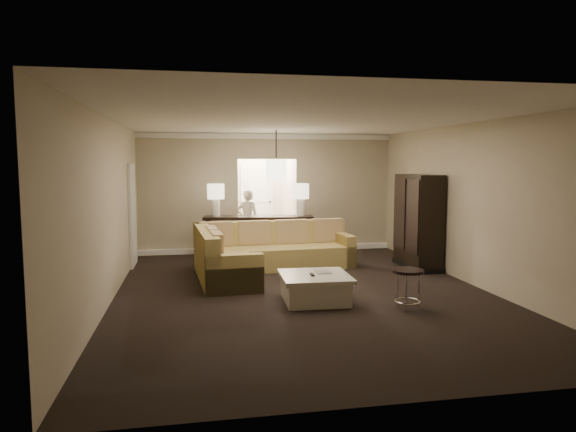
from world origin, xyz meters
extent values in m
plane|color=black|center=(0.00, 0.00, 0.00)|extent=(8.00, 8.00, 0.00)
cube|color=#B8AC8B|center=(0.00, 4.00, 1.40)|extent=(6.00, 0.04, 2.80)
cube|color=#B8AC8B|center=(0.00, -4.00, 1.40)|extent=(6.00, 0.04, 2.80)
cube|color=#B8AC8B|center=(-3.00, 0.00, 1.40)|extent=(0.04, 8.00, 2.80)
cube|color=#B8AC8B|center=(3.00, 0.00, 1.40)|extent=(0.04, 8.00, 2.80)
cube|color=white|center=(0.00, 0.00, 2.80)|extent=(6.00, 8.00, 0.02)
cube|color=white|center=(0.00, 3.95, 2.73)|extent=(6.00, 0.10, 0.12)
cube|color=white|center=(0.00, 3.95, 0.06)|extent=(6.00, 0.10, 0.12)
cube|color=white|center=(-2.97, 2.80, 1.05)|extent=(0.05, 0.90, 2.10)
cube|color=white|center=(0.00, 5.00, 0.00)|extent=(1.40, 2.00, 0.01)
cube|color=beige|center=(-0.70, 5.00, 1.40)|extent=(0.04, 2.00, 2.80)
cube|color=beige|center=(0.70, 5.00, 1.40)|extent=(0.04, 2.00, 2.80)
cube|color=beige|center=(0.00, 6.00, 1.40)|extent=(1.40, 0.04, 2.80)
cube|color=white|center=(0.00, 5.97, 1.05)|extent=(0.90, 0.05, 2.10)
cube|color=brown|center=(-0.15, 1.98, 0.22)|extent=(3.20, 1.16, 0.44)
cube|color=brown|center=(-1.16, 0.71, 0.22)|extent=(1.04, 1.53, 0.44)
cube|color=brown|center=(-0.17, 2.33, 0.68)|extent=(3.15, 0.47, 0.48)
cube|color=brown|center=(-1.54, 1.20, 0.68)|extent=(0.42, 2.52, 0.48)
cube|color=brown|center=(1.32, 2.09, 0.32)|extent=(0.27, 0.95, 0.65)
cube|color=brown|center=(-1.11, 0.08, 0.32)|extent=(0.95, 0.27, 0.65)
cube|color=#A08455|center=(-1.31, 2.20, 0.70)|extent=(0.66, 0.21, 0.48)
cube|color=#A08455|center=(-0.53, 2.25, 0.70)|extent=(0.66, 0.21, 0.48)
cube|color=#A08455|center=(0.25, 2.30, 0.70)|extent=(0.66, 0.21, 0.48)
cube|color=#A08455|center=(1.03, 2.36, 0.70)|extent=(0.66, 0.21, 0.48)
cube|color=#A08455|center=(-1.42, 1.32, 0.70)|extent=(0.21, 0.64, 0.48)
cube|color=#A08455|center=(-1.37, 0.59, 0.70)|extent=(0.21, 0.64, 0.48)
cube|color=silver|center=(0.06, -0.58, 0.18)|extent=(0.97, 0.97, 0.35)
cube|color=silver|center=(0.06, -0.58, 0.38)|extent=(1.07, 1.07, 0.06)
cube|color=black|center=(0.01, -0.63, 0.42)|extent=(0.06, 0.17, 0.02)
cube|color=beige|center=(0.22, -0.43, 0.42)|extent=(0.24, 0.32, 0.01)
cube|color=black|center=(-0.32, 3.20, 0.90)|extent=(2.47, 0.85, 0.07)
cube|color=black|center=(-1.41, 3.34, 0.44)|extent=(0.15, 0.50, 0.88)
cube|color=black|center=(0.77, 3.06, 0.44)|extent=(0.15, 0.50, 0.88)
cube|color=black|center=(-0.32, 3.20, 0.13)|extent=(2.36, 0.78, 0.04)
cube|color=black|center=(2.70, 1.52, 0.94)|extent=(0.52, 1.25, 1.88)
cube|color=black|center=(2.43, 1.21, 1.07)|extent=(0.03, 0.55, 1.43)
cube|color=black|center=(2.43, 1.83, 1.07)|extent=(0.03, 0.55, 1.43)
cube|color=black|center=(2.70, 1.52, 0.04)|extent=(0.55, 1.31, 0.09)
cylinder|color=black|center=(1.30, -1.20, 0.55)|extent=(0.46, 0.46, 0.04)
torus|color=silver|center=(1.30, -1.20, 0.10)|extent=(0.38, 0.38, 0.02)
cylinder|color=silver|center=(1.47, -1.20, 0.27)|extent=(0.02, 0.02, 0.54)
cylinder|color=silver|center=(1.21, -1.05, 0.27)|extent=(0.02, 0.02, 0.54)
cylinder|color=silver|center=(1.21, -1.35, 0.27)|extent=(0.02, 0.02, 0.54)
cylinder|color=white|center=(-1.25, 3.32, 1.13)|extent=(0.18, 0.18, 0.39)
cylinder|color=#FFEDBF|center=(-1.25, 3.32, 1.49)|extent=(0.37, 0.37, 0.33)
cylinder|color=white|center=(0.61, 3.08, 1.13)|extent=(0.18, 0.18, 0.39)
cylinder|color=#FFEDBF|center=(0.61, 3.08, 1.49)|extent=(0.37, 0.37, 0.33)
cylinder|color=black|center=(0.00, 2.70, 2.50)|extent=(0.02, 0.02, 0.60)
cube|color=#F5E4BF|center=(0.00, 2.70, 1.95)|extent=(0.38, 0.38, 0.48)
imported|color=beige|center=(-0.45, 4.30, 0.82)|extent=(0.60, 0.40, 1.63)
camera|label=1|loc=(-1.75, -8.05, 2.11)|focal=32.00mm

